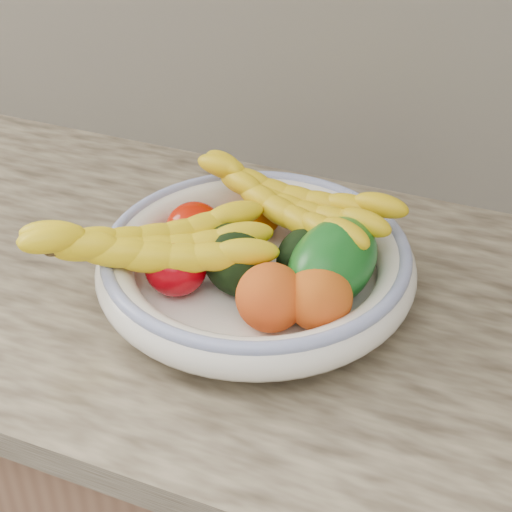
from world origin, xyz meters
The scene contains 13 objects.
kitchen_counter centered at (0.00, 1.69, 0.46)m, with size 2.44×0.66×1.40m.
fruit_bowl centered at (0.00, 1.66, 0.95)m, with size 0.39×0.39×0.08m.
clementine_back_left centered at (-0.03, 1.76, 0.95)m, with size 0.06×0.06×0.05m, color orange.
clementine_back_right centered at (0.02, 1.78, 0.95)m, with size 0.05×0.05×0.05m, color orange.
tomato_left centered at (-0.10, 1.69, 0.96)m, with size 0.07×0.07×0.07m, color #B81100.
tomato_near_left centered at (-0.08, 1.60, 0.96)m, with size 0.07×0.07×0.07m, color #A0020C.
avocado_center centered at (-0.02, 1.64, 0.96)m, with size 0.08×0.11×0.08m, color black.
avocado_right centered at (0.07, 1.69, 0.96)m, with size 0.08×0.11×0.08m, color black.
green_mango centered at (0.10, 1.66, 0.98)m, with size 0.09×0.14×0.10m, color #105617.
peach_front centered at (0.05, 1.58, 0.97)m, with size 0.08×0.08×0.08m, color orange.
peach_right centered at (0.10, 1.60, 0.97)m, with size 0.08×0.08×0.08m, color orange.
banana_bunch_back centered at (0.01, 1.74, 0.99)m, with size 0.30×0.11×0.09m, color yellow, non-canonical shape.
banana_bunch_front centered at (-0.11, 1.59, 0.98)m, with size 0.31×0.12×0.09m, color yellow, non-canonical shape.
Camera 1 is at (0.29, 0.94, 1.51)m, focal length 55.00 mm.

